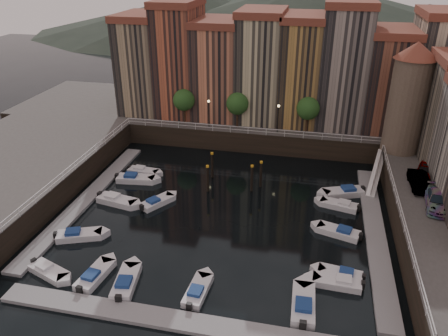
% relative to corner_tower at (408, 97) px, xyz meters
% --- Properties ---
extents(ground, '(200.00, 200.00, 0.00)m').
position_rel_corner_tower_xyz_m(ground, '(-20.00, -14.50, -10.19)').
color(ground, black).
rests_on(ground, ground).
extents(quay_far, '(80.00, 20.00, 3.00)m').
position_rel_corner_tower_xyz_m(quay_far, '(-20.00, 11.50, -8.69)').
color(quay_far, black).
rests_on(quay_far, ground).
extents(dock_left, '(2.00, 28.00, 0.35)m').
position_rel_corner_tower_xyz_m(dock_left, '(-36.20, -15.50, -10.02)').
color(dock_left, gray).
rests_on(dock_left, ground).
extents(dock_right, '(2.00, 28.00, 0.35)m').
position_rel_corner_tower_xyz_m(dock_right, '(-3.80, -15.50, -10.02)').
color(dock_right, gray).
rests_on(dock_right, ground).
extents(dock_near, '(30.00, 2.00, 0.35)m').
position_rel_corner_tower_xyz_m(dock_near, '(-20.00, -31.50, -10.02)').
color(dock_near, gray).
rests_on(dock_near, ground).
extents(mountains, '(145.00, 100.00, 18.00)m').
position_rel_corner_tower_xyz_m(mountains, '(-18.28, 95.50, -2.28)').
color(mountains, '#2D382D').
rests_on(mountains, ground).
extents(far_terrace, '(48.70, 10.30, 17.50)m').
position_rel_corner_tower_xyz_m(far_terrace, '(-16.69, 9.00, 0.76)').
color(far_terrace, '#96805F').
rests_on(far_terrace, quay_far).
extents(corner_tower, '(5.20, 5.20, 13.80)m').
position_rel_corner_tower_xyz_m(corner_tower, '(0.00, 0.00, 0.00)').
color(corner_tower, '#6B5B4C').
rests_on(corner_tower, quay_right).
extents(promenade_trees, '(21.20, 3.20, 5.20)m').
position_rel_corner_tower_xyz_m(promenade_trees, '(-21.33, 3.70, -3.61)').
color(promenade_trees, black).
rests_on(promenade_trees, quay_far).
extents(street_lamps, '(10.36, 0.36, 4.18)m').
position_rel_corner_tower_xyz_m(street_lamps, '(-21.00, 2.70, -4.30)').
color(street_lamps, black).
rests_on(street_lamps, quay_far).
extents(railings, '(36.08, 34.04, 0.52)m').
position_rel_corner_tower_xyz_m(railings, '(-20.00, -9.62, -6.41)').
color(railings, white).
rests_on(railings, ground).
extents(gangway, '(2.78, 8.32, 3.73)m').
position_rel_corner_tower_xyz_m(gangway, '(-2.90, -4.50, -8.28)').
color(gangway, white).
rests_on(gangway, ground).
extents(mooring_pilings, '(6.78, 4.09, 3.78)m').
position_rel_corner_tower_xyz_m(mooring_pilings, '(-20.11, -8.75, -8.54)').
color(mooring_pilings, black).
rests_on(mooring_pilings, ground).
extents(boat_left_0, '(4.39, 2.87, 0.99)m').
position_rel_corner_tower_xyz_m(boat_left_0, '(-33.10, -28.46, -9.86)').
color(boat_left_0, silver).
rests_on(boat_left_0, ground).
extents(boat_left_1, '(4.79, 3.20, 1.08)m').
position_rel_corner_tower_xyz_m(boat_left_1, '(-33.25, -22.85, -9.83)').
color(boat_left_1, silver).
rests_on(boat_left_1, ground).
extents(boat_left_2, '(5.12, 2.64, 1.15)m').
position_rel_corner_tower_xyz_m(boat_left_2, '(-32.43, -15.64, -9.81)').
color(boat_left_2, silver).
rests_on(boat_left_2, ground).
extents(boat_left_3, '(5.10, 2.35, 1.15)m').
position_rel_corner_tower_xyz_m(boat_left_3, '(-32.46, -10.16, -9.81)').
color(boat_left_3, silver).
rests_on(boat_left_3, ground).
extents(boat_left_4, '(4.32, 1.85, 0.98)m').
position_rel_corner_tower_xyz_m(boat_left_4, '(-32.35, -7.82, -9.86)').
color(boat_left_4, silver).
rests_on(boat_left_4, ground).
extents(boat_right_0, '(4.45, 1.76, 1.02)m').
position_rel_corner_tower_xyz_m(boat_right_0, '(-7.65, -24.43, -9.85)').
color(boat_right_0, silver).
rests_on(boat_right_0, ground).
extents(boat_right_1, '(4.21, 2.00, 0.95)m').
position_rel_corner_tower_xyz_m(boat_right_1, '(-7.37, -23.26, -9.87)').
color(boat_right_1, silver).
rests_on(boat_right_1, ground).
extents(boat_right_2, '(4.67, 2.81, 1.05)m').
position_rel_corner_tower_xyz_m(boat_right_2, '(-7.41, -16.60, -9.84)').
color(boat_right_2, silver).
rests_on(boat_right_2, ground).
extents(boat_right_3, '(4.53, 2.52, 1.01)m').
position_rel_corner_tower_xyz_m(boat_right_3, '(-7.26, -11.12, -9.85)').
color(boat_right_3, silver).
rests_on(boat_right_3, ground).
extents(boat_right_4, '(5.14, 3.41, 1.16)m').
position_rel_corner_tower_xyz_m(boat_right_4, '(-6.73, -8.07, -9.80)').
color(boat_right_4, silver).
rests_on(boat_right_4, ground).
extents(boat_near_0, '(2.20, 4.69, 1.06)m').
position_rel_corner_tower_xyz_m(boat_near_0, '(-28.73, -28.16, -9.84)').
color(boat_near_0, silver).
rests_on(boat_near_0, ground).
extents(boat_near_1, '(2.41, 4.92, 1.10)m').
position_rel_corner_tower_xyz_m(boat_near_1, '(-25.64, -28.40, -9.82)').
color(boat_near_1, silver).
rests_on(boat_near_1, ground).
extents(boat_near_2, '(1.83, 4.40, 1.00)m').
position_rel_corner_tower_xyz_m(boat_near_2, '(-19.29, -28.11, -9.86)').
color(boat_near_2, silver).
rests_on(boat_near_2, ground).
extents(boat_near_3, '(2.02, 5.16, 1.18)m').
position_rel_corner_tower_xyz_m(boat_near_3, '(-10.46, -27.88, -9.80)').
color(boat_near_3, silver).
rests_on(boat_near_3, ground).
extents(car_a, '(3.00, 4.80, 1.52)m').
position_rel_corner_tower_xyz_m(car_a, '(1.88, -7.34, -6.43)').
color(car_a, gray).
rests_on(car_a, quay_right).
extents(car_b, '(1.79, 4.78, 1.56)m').
position_rel_corner_tower_xyz_m(car_b, '(0.67, -10.22, -6.41)').
color(car_b, gray).
rests_on(car_b, quay_right).
extents(car_c, '(2.84, 5.62, 1.56)m').
position_rel_corner_tower_xyz_m(car_c, '(1.78, -14.18, -6.41)').
color(car_c, gray).
rests_on(car_c, quay_right).
extents(boat_extra_259, '(3.56, 4.37, 1.01)m').
position_rel_corner_tower_xyz_m(boat_extra_259, '(-27.80, -14.94, -9.85)').
color(boat_extra_259, silver).
rests_on(boat_extra_259, ground).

